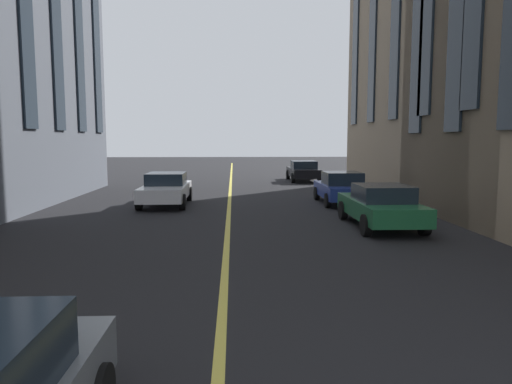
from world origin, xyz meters
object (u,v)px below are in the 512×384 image
(car_white_near, at_px, (166,189))
(car_green_trailing, at_px, (381,205))
(car_blue_mid, at_px, (341,188))
(car_black_far, at_px, (303,171))

(car_white_near, bearing_deg, car_green_trailing, -125.93)
(car_green_trailing, bearing_deg, car_blue_mid, 0.00)
(car_blue_mid, height_order, car_green_trailing, car_blue_mid)
(car_green_trailing, bearing_deg, car_black_far, 0.00)
(car_black_far, bearing_deg, car_green_trailing, 180.00)
(car_white_near, distance_m, car_black_far, 13.67)
(car_white_near, height_order, car_black_far, same)
(car_green_trailing, height_order, car_black_far, same)
(car_black_far, bearing_deg, car_white_near, 146.16)
(car_white_near, distance_m, car_green_trailing, 9.40)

